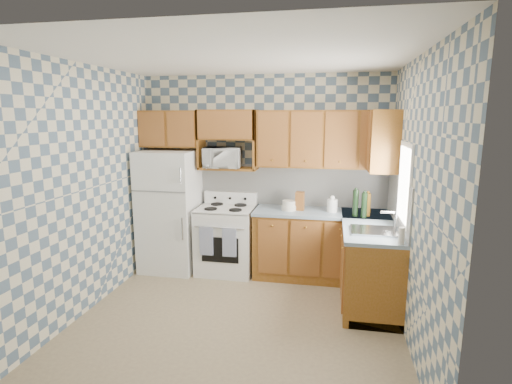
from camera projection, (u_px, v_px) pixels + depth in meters
The scene contains 29 objects.
floor at pixel (238, 318), 4.30m from camera, with size 3.40×3.40×0.00m, color #79664F.
back_wall at pixel (264, 174), 5.59m from camera, with size 3.40×0.02×2.70m, color slate.
right_wall at pixel (414, 202), 3.73m from camera, with size 0.02×3.20×2.70m, color slate.
backsplash_back at pixel (292, 185), 5.54m from camera, with size 2.60×0.01×0.56m, color silver.
backsplash_right at pixel (398, 201), 4.53m from camera, with size 0.01×1.60×0.56m, color silver.
refrigerator at pixel (170, 211), 5.58m from camera, with size 0.75×0.70×1.68m, color white.
stove_body at pixel (226, 240), 5.53m from camera, with size 0.76×0.65×0.90m, color white.
cooktop at pixel (226, 208), 5.45m from camera, with size 0.76×0.65×0.03m, color silver.
backguard at pixel (231, 198), 5.70m from camera, with size 0.76×0.08×0.17m, color white.
dish_towel_left at pixel (206, 241), 5.22m from camera, with size 0.18×0.03×0.38m, color navy.
dish_towel_right at pixel (229, 242), 5.16m from camera, with size 0.18×0.03×0.38m, color navy.
base_cabinets_back at pixel (321, 246), 5.32m from camera, with size 1.75×0.60×0.88m, color brown.
base_cabinets_right at pixel (368, 262), 4.73m from camera, with size 0.60×1.60×0.88m, color brown.
countertop_back at pixel (322, 213), 5.23m from camera, with size 1.77×0.63×0.04m, color slate.
countertop_right at pixel (370, 225), 4.65m from camera, with size 0.63×1.60×0.04m, color slate.
upper_cabinets_back at pixel (324, 139), 5.19m from camera, with size 1.75×0.33×0.74m, color brown.
upper_cabinets_fridge at pixel (171, 129), 5.55m from camera, with size 0.82×0.33×0.50m, color brown.
upper_cabinets_right at pixel (383, 141), 4.88m from camera, with size 0.33×0.70×0.74m, color brown.
microwave_shelf at pixel (228, 168), 5.50m from camera, with size 0.80×0.33×0.03m, color brown.
microwave at pixel (223, 158), 5.43m from camera, with size 0.50×0.34×0.28m, color white.
sink at pixel (373, 231), 4.30m from camera, with size 0.48×0.40×0.03m, color #B7B7BC.
window at pixel (405, 184), 4.15m from camera, with size 0.02×0.66×0.86m, color silver.
bottle_0 at pixel (355, 203), 4.94m from camera, with size 0.07×0.07×0.33m, color black.
bottle_1 at pixel (364, 205), 4.87m from camera, with size 0.07×0.07×0.31m, color black.
bottle_2 at pixel (368, 205), 4.96m from camera, with size 0.07×0.07×0.29m, color #593B10.
knife_block at pixel (300, 201), 5.27m from camera, with size 0.11×0.11×0.24m, color brown.
electric_kettle at pixel (332, 206), 5.17m from camera, with size 0.13×0.13×0.17m, color white.
food_containers at pixel (289, 205), 5.27m from camera, with size 0.19×0.19×0.13m, color beige, non-canonical shape.
soap_bottle at pixel (401, 236), 3.86m from camera, with size 0.06×0.06×0.17m, color beige.
Camera 1 is at (0.93, -3.86, 2.15)m, focal length 28.00 mm.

